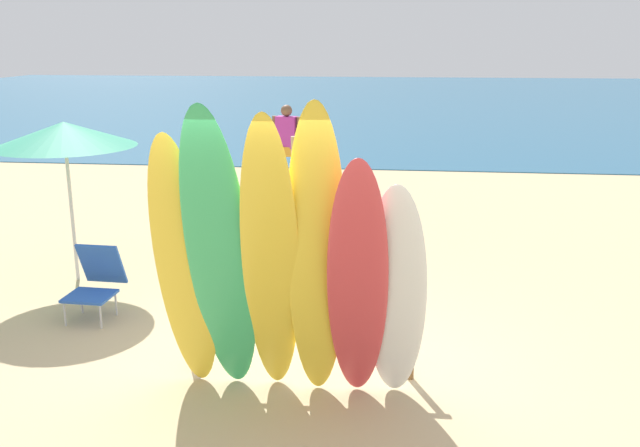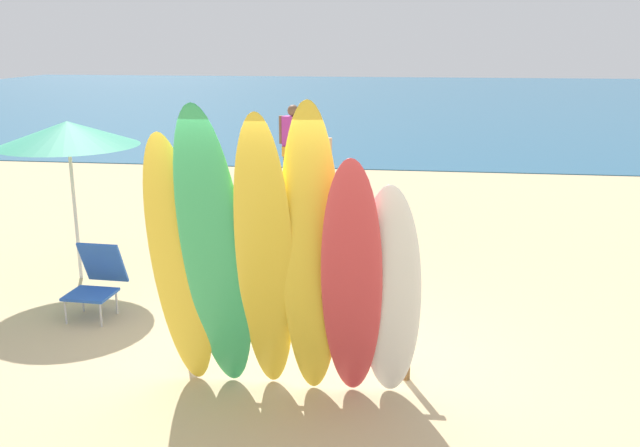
{
  "view_description": "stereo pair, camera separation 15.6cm",
  "coord_description": "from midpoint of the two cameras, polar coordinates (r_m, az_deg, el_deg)",
  "views": [
    {
      "loc": [
        0.85,
        -5.93,
        3.08
      ],
      "look_at": [
        0.0,
        1.71,
        1.01
      ],
      "focal_mm": 38.91,
      "sensor_mm": 36.0,
      "label": 1
    },
    {
      "loc": [
        1.01,
        -5.91,
        3.08
      ],
      "look_at": [
        0.0,
        1.71,
        1.01
      ],
      "focal_mm": 38.91,
      "sensor_mm": 36.0,
      "label": 2
    }
  ],
  "objects": [
    {
      "name": "beach_umbrella",
      "position": [
        9.28,
        -20.74,
        6.86
      ],
      "size": [
        1.77,
        1.77,
        2.07
      ],
      "color": "silver",
      "rests_on": "ground"
    },
    {
      "name": "surfboard_yellow_2",
      "position": [
        5.7,
        -4.87,
        -3.3
      ],
      "size": [
        0.55,
        0.94,
        2.58
      ],
      "primitive_type": "ellipsoid",
      "rotation": [
        0.32,
        0.0,
        0.08
      ],
      "color": "yellow",
      "rests_on": "ground"
    },
    {
      "name": "beachgoer_near_rack",
      "position": [
        14.6,
        -3.05,
        6.85
      ],
      "size": [
        0.64,
        0.33,
        1.73
      ],
      "rotation": [
        0.0,
        0.0,
        2.87
      ],
      "color": "brown",
      "rests_on": "ground"
    },
    {
      "name": "surfboard_yellow_3",
      "position": [
        5.66,
        -1.08,
        -2.97
      ],
      "size": [
        0.55,
        0.76,
        2.66
      ],
      "primitive_type": "ellipsoid",
      "rotation": [
        0.24,
        0.0,
        0.07
      ],
      "color": "yellow",
      "rests_on": "ground"
    },
    {
      "name": "surfboard_yellow_0",
      "position": [
        6.03,
        -11.87,
        -3.51
      ],
      "size": [
        0.57,
        0.66,
        2.39
      ],
      "primitive_type": "ellipsoid",
      "rotation": [
        0.23,
        0.0,
        -0.09
      ],
      "color": "yellow",
      "rests_on": "ground"
    },
    {
      "name": "surfboard_rack",
      "position": [
        6.5,
        -2.38,
        -7.74
      ],
      "size": [
        2.19,
        0.07,
        0.76
      ],
      "color": "brown",
      "rests_on": "ground"
    },
    {
      "name": "surfboard_white_5",
      "position": [
        5.78,
        5.46,
        -5.96
      ],
      "size": [
        0.54,
        0.67,
        2.03
      ],
      "primitive_type": "ellipsoid",
      "rotation": [
        0.29,
        0.0,
        -0.04
      ],
      "color": "white",
      "rests_on": "ground"
    },
    {
      "name": "surfboard_green_1",
      "position": [
        5.8,
        -9.01,
        -2.82
      ],
      "size": [
        0.61,
        0.87,
        2.64
      ],
      "primitive_type": "ellipsoid",
      "rotation": [
        0.28,
        0.0,
        -0.05
      ],
      "color": "#38B266",
      "rests_on": "ground"
    },
    {
      "name": "beach_chair_red",
      "position": [
        8.3,
        -18.44,
        -4.38
      ],
      "size": [
        0.53,
        0.71,
        0.82
      ],
      "rotation": [
        0.0,
        0.0,
        -0.05
      ],
      "color": "#B7B7BC",
      "rests_on": "ground"
    },
    {
      "name": "surfboard_red_4",
      "position": [
        5.66,
        2.32,
        -5.13
      ],
      "size": [
        0.53,
        0.82,
        2.25
      ],
      "primitive_type": "ellipsoid",
      "rotation": [
        0.32,
        0.0,
        0.03
      ],
      "color": "#D13D42",
      "rests_on": "ground"
    },
    {
      "name": "beachgoer_strolling",
      "position": [
        11.74,
        -1.28,
        4.76
      ],
      "size": [
        0.63,
        0.31,
        1.7
      ],
      "rotation": [
        0.0,
        0.0,
        6.07
      ],
      "color": "tan",
      "rests_on": "ground"
    },
    {
      "name": "ground",
      "position": [
        20.18,
        3.68,
        6.26
      ],
      "size": [
        60.0,
        60.0,
        0.0
      ],
      "primitive_type": "plane",
      "color": "tan"
    },
    {
      "name": "ocean_water",
      "position": [
        36.56,
        4.97,
        10.2
      ],
      "size": [
        60.0,
        40.0,
        0.02
      ],
      "primitive_type": "cube",
      "color": "#235B7F",
      "rests_on": "ground"
    }
  ]
}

